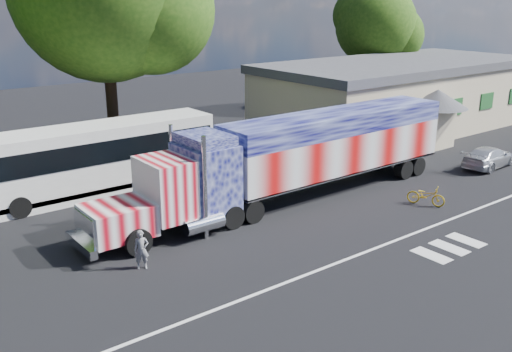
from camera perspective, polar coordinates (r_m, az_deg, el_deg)
ground at (r=24.84m, az=4.25°, el=-5.84°), size 100.00×100.00×0.00m
lane_markings at (r=23.65m, az=13.54°, el=-7.55°), size 30.00×2.67×0.01m
semi_truck at (r=28.44m, az=4.37°, el=2.11°), size 20.94×3.31×4.46m
coach_bus at (r=30.68m, az=-15.25°, el=1.82°), size 12.28×2.86×3.57m
hall_building at (r=45.44m, az=14.12°, el=7.86°), size 22.40×12.80×5.20m
parked_car at (r=36.98m, az=22.30°, el=1.77°), size 4.41×2.05×1.25m
woman at (r=21.95m, az=-11.39°, el=-7.24°), size 0.66×0.56×1.53m
bicycle at (r=29.23m, az=16.63°, el=-1.89°), size 1.34×1.95×0.97m
tree_far_ne at (r=53.63m, az=12.03°, el=14.48°), size 7.58×7.22×11.00m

